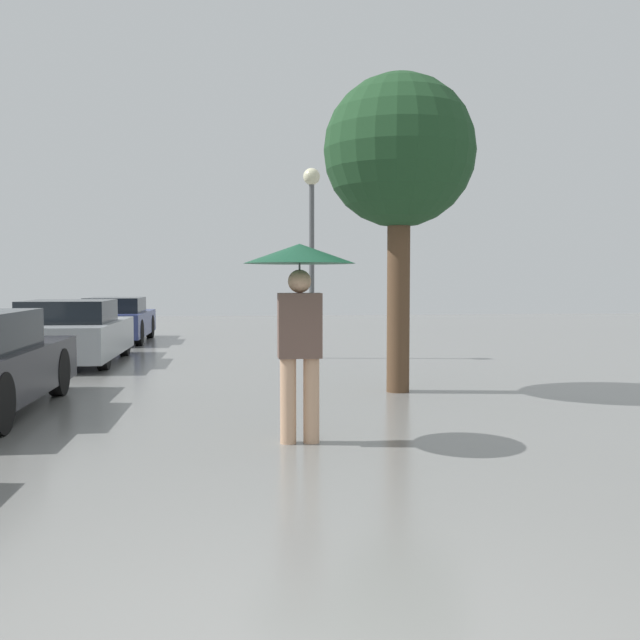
# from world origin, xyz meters

# --- Properties ---
(pedestrian) EXTENTS (1.11, 1.11, 2.00)m
(pedestrian) POSITION_xyz_m (0.59, 4.52, 1.58)
(pedestrian) COLOR tan
(pedestrian) RESTS_ON ground_plane
(parked_car_third) EXTENTS (1.85, 3.93, 1.24)m
(parked_car_third) POSITION_xyz_m (-3.26, 11.90, 0.58)
(parked_car_third) COLOR #9EA3A8
(parked_car_third) RESTS_ON ground_plane
(parked_car_farthest) EXTENTS (1.64, 3.81, 1.17)m
(parked_car_farthest) POSITION_xyz_m (-3.18, 16.80, 0.56)
(parked_car_farthest) COLOR navy
(parked_car_farthest) RESTS_ON ground_plane
(tree) EXTENTS (2.19, 2.19, 4.59)m
(tree) POSITION_xyz_m (2.31, 7.62, 3.43)
(tree) COLOR brown
(tree) RESTS_ON ground_plane
(street_lamp) EXTENTS (0.35, 0.35, 3.94)m
(street_lamp) POSITION_xyz_m (1.54, 12.21, 2.79)
(street_lamp) COLOR #515456
(street_lamp) RESTS_ON ground_plane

